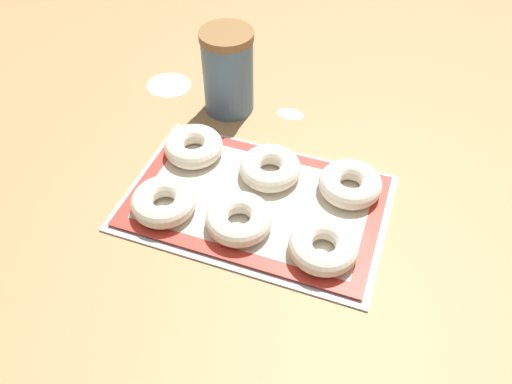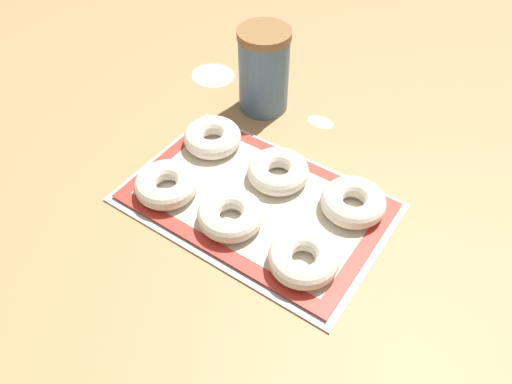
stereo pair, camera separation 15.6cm
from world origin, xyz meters
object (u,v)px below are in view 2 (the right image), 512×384
(bagel_front_right, at_px, (304,258))
(bagel_back_left, at_px, (212,137))
(baking_tray, at_px, (256,202))
(flour_canister, at_px, (264,70))
(bagel_front_left, at_px, (166,184))
(bagel_back_right, at_px, (353,202))
(bagel_front_center, at_px, (230,215))
(bagel_back_center, at_px, (278,171))

(bagel_front_right, distance_m, bagel_back_left, 0.34)
(baking_tray, relative_size, flour_canister, 2.58)
(bagel_front_left, relative_size, bagel_back_left, 1.00)
(bagel_front_right, height_order, bagel_back_left, same)
(bagel_front_right, distance_m, bagel_back_right, 0.15)
(bagel_front_left, bearing_deg, bagel_front_right, 0.07)
(bagel_front_center, relative_size, bagel_back_center, 1.00)
(bagel_back_center, distance_m, bagel_back_right, 0.15)
(bagel_front_left, distance_m, bagel_back_left, 0.15)
(bagel_back_center, distance_m, flour_canister, 0.25)
(bagel_back_right, xyz_separation_m, flour_canister, (-0.31, 0.17, 0.06))
(baking_tray, height_order, bagel_front_right, bagel_front_right)
(bagel_front_right, relative_size, flour_canister, 0.63)
(baking_tray, bearing_deg, bagel_back_left, 154.55)
(bagel_front_left, bearing_deg, bagel_back_right, 27.07)
(bagel_front_left, relative_size, bagel_front_right, 1.00)
(bagel_back_right, bearing_deg, bagel_back_left, -179.60)
(bagel_front_center, xyz_separation_m, bagel_back_center, (0.01, 0.14, 0.00))
(bagel_front_left, distance_m, bagel_front_right, 0.29)
(bagel_front_left, distance_m, bagel_back_center, 0.21)
(bagel_back_center, height_order, bagel_back_right, same)
(baking_tray, bearing_deg, bagel_front_left, -152.19)
(baking_tray, distance_m, bagel_back_right, 0.17)
(bagel_front_right, relative_size, bagel_back_left, 1.00)
(bagel_back_left, height_order, flour_canister, flour_canister)
(bagel_front_left, bearing_deg, flour_canister, 91.28)
(bagel_front_left, bearing_deg, bagel_back_left, 94.32)
(bagel_front_right, bearing_deg, bagel_front_left, -179.93)
(baking_tray, relative_size, bagel_back_right, 4.09)
(bagel_front_right, distance_m, flour_canister, 0.45)
(baking_tray, xyz_separation_m, bagel_front_center, (-0.01, -0.07, 0.03))
(bagel_back_right, relative_size, flour_canister, 0.63)
(bagel_front_left, distance_m, flour_canister, 0.33)
(baking_tray, bearing_deg, bagel_front_center, -95.05)
(baking_tray, xyz_separation_m, bagel_back_center, (0.00, 0.07, 0.03))
(bagel_back_left, bearing_deg, bagel_back_center, -2.61)
(bagel_front_center, height_order, bagel_back_right, same)
(bagel_back_left, xyz_separation_m, bagel_back_center, (0.16, -0.01, 0.00))
(bagel_front_center, height_order, bagel_back_center, same)
(bagel_front_center, distance_m, bagel_front_right, 0.15)
(bagel_back_left, distance_m, bagel_back_right, 0.31)
(bagel_front_left, height_order, flour_canister, flour_canister)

